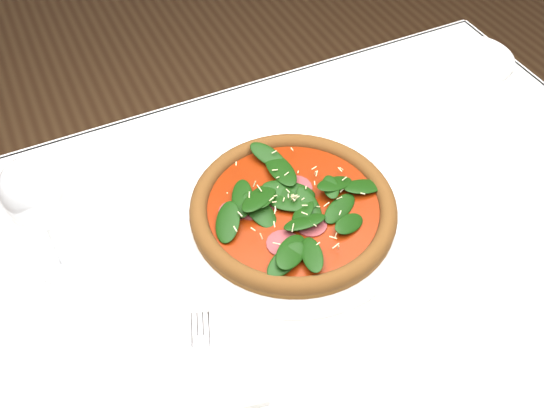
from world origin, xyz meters
name	(u,v)px	position (x,y,z in m)	size (l,w,h in m)	color
dining_table	(300,291)	(0.00, 0.00, 0.65)	(1.21, 0.81, 0.75)	silver
plate	(293,214)	(0.02, 0.07, 0.76)	(0.36, 0.36, 0.02)	silver
pizza	(293,205)	(0.02, 0.07, 0.78)	(0.32, 0.32, 0.04)	brown
wine_glass	(35,198)	(-0.32, 0.13, 0.89)	(0.08, 0.08, 0.20)	white
napkin	(203,389)	(-0.21, -0.13, 0.76)	(0.15, 0.07, 0.01)	silver
fork	(201,363)	(-0.20, -0.10, 0.76)	(0.08, 0.17, 0.00)	silver
saucer_far	(475,58)	(0.52, 0.27, 0.76)	(0.15, 0.15, 0.01)	silver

